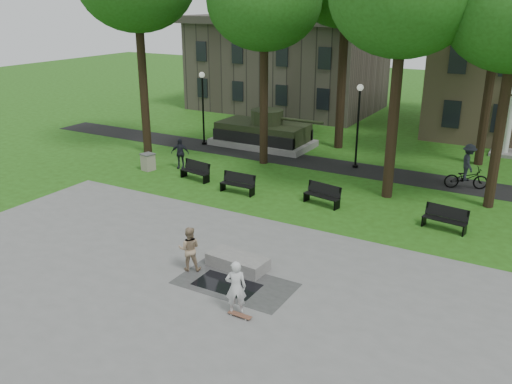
% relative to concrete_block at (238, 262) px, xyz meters
% --- Properties ---
extents(ground, '(120.00, 120.00, 0.00)m').
position_rel_concrete_block_xyz_m(ground, '(-1.09, 1.47, -0.24)').
color(ground, '#244C12').
rests_on(ground, ground).
extents(plaza, '(22.00, 16.00, 0.02)m').
position_rel_concrete_block_xyz_m(plaza, '(-1.09, -3.53, -0.23)').
color(plaza, gray).
rests_on(plaza, ground).
extents(footpath, '(44.00, 2.60, 0.01)m').
position_rel_concrete_block_xyz_m(footpath, '(-1.09, 13.47, -0.24)').
color(footpath, black).
rests_on(footpath, ground).
extents(building_left, '(15.00, 10.00, 7.20)m').
position_rel_concrete_block_xyz_m(building_left, '(-12.09, 27.97, 3.35)').
color(building_left, '#4C443D').
rests_on(building_left, ground).
extents(tree_1, '(6.20, 6.20, 11.63)m').
position_rel_concrete_block_xyz_m(tree_1, '(-5.59, 11.97, 8.71)').
color(tree_1, black).
rests_on(tree_1, ground).
extents(lamp_left, '(0.36, 0.36, 4.73)m').
position_rel_concrete_block_xyz_m(lamp_left, '(-11.09, 13.77, 2.55)').
color(lamp_left, black).
rests_on(lamp_left, ground).
extents(lamp_mid, '(0.36, 0.36, 4.73)m').
position_rel_concrete_block_xyz_m(lamp_mid, '(-0.59, 13.77, 2.55)').
color(lamp_mid, black).
rests_on(lamp_mid, ground).
extents(tank_monument, '(7.45, 3.40, 2.40)m').
position_rel_concrete_block_xyz_m(tank_monument, '(-7.55, 15.47, 0.61)').
color(tank_monument, gray).
rests_on(tank_monument, ground).
extents(puddle, '(2.20, 1.20, 0.00)m').
position_rel_concrete_block_xyz_m(puddle, '(0.34, -1.25, -0.22)').
color(puddle, black).
rests_on(puddle, plaza).
extents(concrete_block, '(2.27, 1.16, 0.45)m').
position_rel_concrete_block_xyz_m(concrete_block, '(0.00, 0.00, 0.00)').
color(concrete_block, gray).
rests_on(concrete_block, plaza).
extents(skateboard, '(0.78, 0.22, 0.07)m').
position_rel_concrete_block_xyz_m(skateboard, '(1.73, -2.70, -0.19)').
color(skateboard, brown).
rests_on(skateboard, plaza).
extents(skateboarder, '(0.76, 0.69, 1.75)m').
position_rel_concrete_block_xyz_m(skateboarder, '(1.51, -2.55, 0.65)').
color(skateboarder, silver).
rests_on(skateboarder, plaza).
extents(friend_watching, '(0.99, 0.92, 1.62)m').
position_rel_concrete_block_xyz_m(friend_watching, '(-1.39, -0.97, 0.58)').
color(friend_watching, tan).
rests_on(friend_watching, plaza).
extents(pedestrian_walker, '(1.11, 0.80, 1.75)m').
position_rel_concrete_block_xyz_m(pedestrian_walker, '(-9.20, 8.73, 0.63)').
color(pedestrian_walker, black).
rests_on(pedestrian_walker, ground).
extents(cyclist, '(2.26, 1.49, 2.32)m').
position_rel_concrete_block_xyz_m(cyclist, '(5.52, 13.09, 0.70)').
color(cyclist, black).
rests_on(cyclist, ground).
extents(park_bench_0, '(1.85, 0.82, 1.00)m').
position_rel_concrete_block_xyz_m(park_bench_0, '(-7.22, 7.47, 0.28)').
color(park_bench_0, black).
rests_on(park_bench_0, ground).
extents(park_bench_1, '(1.80, 0.52, 1.00)m').
position_rel_concrete_block_xyz_m(park_bench_1, '(-4.17, 6.81, 0.28)').
color(park_bench_1, black).
rests_on(park_bench_1, ground).
extents(park_bench_2, '(1.85, 0.86, 1.00)m').
position_rel_concrete_block_xyz_m(park_bench_2, '(0.11, 7.37, 0.28)').
color(park_bench_2, black).
rests_on(park_bench_2, ground).
extents(park_bench_3, '(1.84, 0.75, 1.00)m').
position_rel_concrete_block_xyz_m(park_bench_3, '(5.69, 7.22, 0.28)').
color(park_bench_3, black).
rests_on(park_bench_3, ground).
extents(trash_bin, '(0.78, 0.78, 0.96)m').
position_rel_concrete_block_xyz_m(trash_bin, '(-10.54, 7.52, 0.24)').
color(trash_bin, gray).
rests_on(trash_bin, ground).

